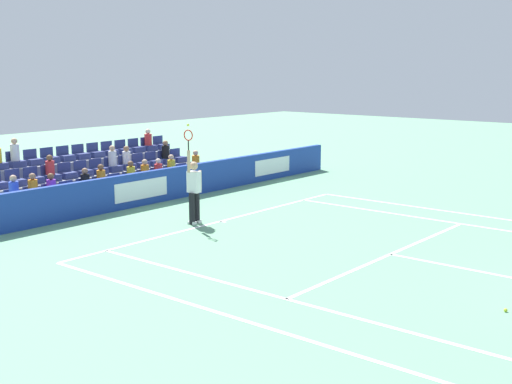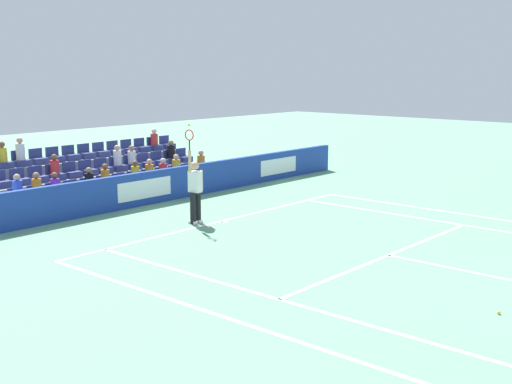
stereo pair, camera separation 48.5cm
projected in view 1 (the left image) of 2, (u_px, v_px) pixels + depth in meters
The scene contains 11 objects.
line_baseline at pixel (221, 221), 19.59m from camera, with size 10.97×0.10×0.01m, color white.
line_service at pixel (391, 254), 16.16m from camera, with size 8.23×0.10×0.01m, color white.
line_singles_sideline_left at pixel (306, 304), 12.75m from camera, with size 0.10×11.89×0.01m, color white.
line_singles_sideline_right at pixel (476, 226), 18.99m from camera, with size 0.10×11.89×0.01m, color white.
line_doubles_sideline_left at pixel (260, 325), 11.71m from camera, with size 0.10×11.89×0.01m, color white.
line_doubles_sideline_right at pixel (495, 218), 20.03m from camera, with size 0.10×11.89×0.01m, color white.
line_centre_mark at pixel (223, 222), 19.53m from camera, with size 0.10×0.20×0.01m, color white.
sponsor_barrier at pixel (139, 189), 21.70m from camera, with size 20.33×0.22×1.08m.
tennis_player at pixel (194, 189), 19.16m from camera, with size 0.53×0.38×2.85m.
stadium_stand at pixel (94, 181), 23.12m from camera, with size 8.06×2.85×2.18m.
loose_tennis_ball at pixel (506, 310), 12.36m from camera, with size 0.07×0.07×0.07m, color #D1E533.
Camera 1 is at (14.09, 1.07, 4.41)m, focal length 47.64 mm.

